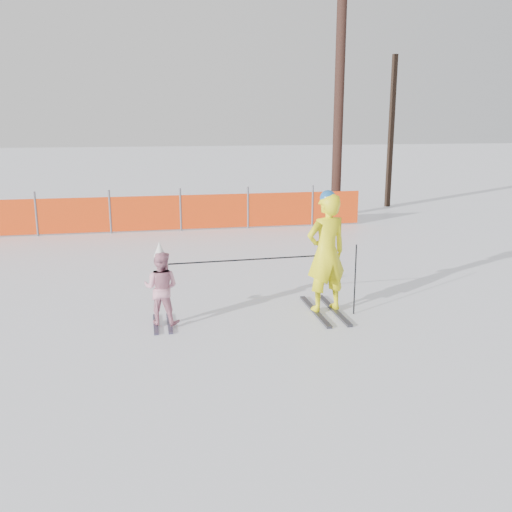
% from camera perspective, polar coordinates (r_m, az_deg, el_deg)
% --- Properties ---
extents(ground, '(120.00, 120.00, 0.00)m').
position_cam_1_polar(ground, '(9.27, 0.60, -6.74)').
color(ground, white).
rests_on(ground, ground).
extents(adult, '(0.82, 1.60, 2.09)m').
position_cam_1_polar(adult, '(9.58, 7.04, 0.36)').
color(adult, black).
rests_on(adult, ground).
extents(child, '(0.69, 0.90, 1.37)m').
position_cam_1_polar(child, '(9.13, -9.47, -3.10)').
color(child, black).
rests_on(child, ground).
extents(ski_poles, '(3.08, 0.22, 1.20)m').
position_cam_1_polar(ski_poles, '(9.32, 2.63, -1.05)').
color(ski_poles, black).
rests_on(ski_poles, ground).
extents(safety_fence, '(17.50, 0.06, 1.25)m').
position_cam_1_polar(safety_fence, '(16.95, -18.87, 3.83)').
color(safety_fence, '#595960').
rests_on(safety_fence, ground).
extents(tree_trunks, '(2.91, 2.00, 7.33)m').
position_cam_1_polar(tree_trunks, '(19.89, 9.74, 13.99)').
color(tree_trunks, '#311B15').
rests_on(tree_trunks, ground).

